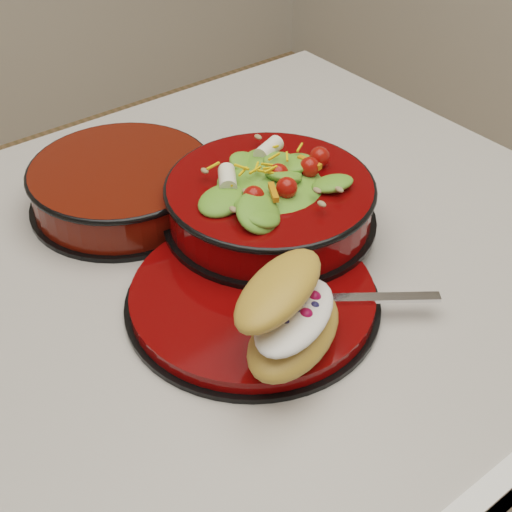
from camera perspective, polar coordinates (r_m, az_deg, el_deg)
dinner_plate at (r=0.71m, az=-0.18°, el=-3.28°), size 0.26×0.26×0.02m
salad_bowl at (r=0.78m, az=1.11°, el=4.96°), size 0.24×0.24×0.10m
croissant at (r=0.63m, az=2.76°, el=-4.70°), size 0.14×0.13×0.07m
fork at (r=0.70m, az=7.60°, el=-3.38°), size 0.14×0.11×0.00m
extra_bowl at (r=0.86m, az=-10.67°, el=5.68°), size 0.22×0.22×0.05m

